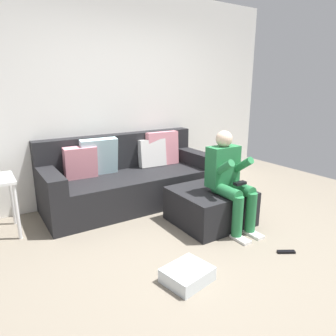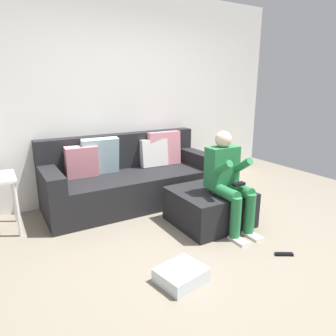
# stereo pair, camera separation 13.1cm
# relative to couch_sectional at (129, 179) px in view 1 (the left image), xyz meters

# --- Properties ---
(ground_plane) EXTENTS (6.55, 6.55, 0.00)m
(ground_plane) POSITION_rel_couch_sectional_xyz_m (0.11, -1.69, -0.34)
(ground_plane) COLOR slate
(wall_back) EXTENTS (5.04, 0.10, 2.78)m
(wall_back) POSITION_rel_couch_sectional_xyz_m (0.11, 0.42, 1.05)
(wall_back) COLOR silver
(wall_back) RESTS_ON ground_plane
(couch_sectional) EXTENTS (2.22, 0.88, 0.91)m
(couch_sectional) POSITION_rel_couch_sectional_xyz_m (0.00, 0.00, 0.00)
(couch_sectional) COLOR black
(couch_sectional) RESTS_ON ground_plane
(ottoman) EXTENTS (0.81, 0.77, 0.40)m
(ottoman) POSITION_rel_couch_sectional_xyz_m (0.53, -1.05, -0.14)
(ottoman) COLOR black
(ottoman) RESTS_ON ground_plane
(person_seated) EXTENTS (0.36, 0.62, 1.08)m
(person_seated) POSITION_rel_couch_sectional_xyz_m (0.61, -1.26, 0.25)
(person_seated) COLOR #26723F
(person_seated) RESTS_ON ground_plane
(storage_bin) EXTENTS (0.42, 0.37, 0.12)m
(storage_bin) POSITION_rel_couch_sectional_xyz_m (-0.35, -1.81, -0.28)
(storage_bin) COLOR silver
(storage_bin) RESTS_ON ground_plane
(remote_near_ottoman) EXTENTS (0.17, 0.12, 0.02)m
(remote_near_ottoman) POSITION_rel_couch_sectional_xyz_m (0.70, -1.97, -0.33)
(remote_near_ottoman) COLOR black
(remote_near_ottoman) RESTS_ON ground_plane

